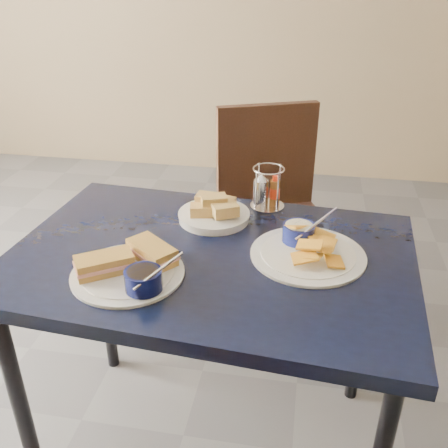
% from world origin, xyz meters
% --- Properties ---
extents(ground, '(6.00, 6.00, 0.00)m').
position_xyz_m(ground, '(0.00, 0.00, 0.00)').
color(ground, '#58595E').
rests_on(ground, ground).
extents(dining_table, '(1.14, 0.80, 0.75)m').
position_xyz_m(dining_table, '(0.11, 0.00, 0.67)').
color(dining_table, black).
rests_on(dining_table, ground).
extents(chair_far, '(0.57, 0.57, 0.93)m').
position_xyz_m(chair_far, '(0.24, 0.83, 0.53)').
color(chair_far, black).
rests_on(chair_far, ground).
extents(sandwich_plate, '(0.31, 0.29, 0.12)m').
position_xyz_m(sandwich_plate, '(-0.07, -0.14, 0.77)').
color(sandwich_plate, white).
rests_on(sandwich_plate, dining_table).
extents(plantain_plate, '(0.31, 0.31, 0.12)m').
position_xyz_m(plantain_plate, '(0.36, 0.05, 0.77)').
color(plantain_plate, white).
rests_on(plantain_plate, dining_table).
extents(bread_basket, '(0.21, 0.21, 0.08)m').
position_xyz_m(bread_basket, '(0.08, 0.19, 0.78)').
color(bread_basket, white).
rests_on(bread_basket, dining_table).
extents(condiment_caddy, '(0.11, 0.11, 0.14)m').
position_xyz_m(condiment_caddy, '(0.22, 0.32, 0.81)').
color(condiment_caddy, silver).
rests_on(condiment_caddy, dining_table).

